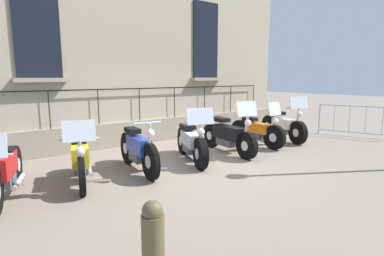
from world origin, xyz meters
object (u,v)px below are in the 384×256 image
object	(u,v)px
motorcycle_orange	(257,131)
motorcycle_blue	(138,150)
motorcycle_red	(5,172)
motorcycle_silver	(192,143)
motorcycle_black	(228,136)
motorcycle_white	(283,126)
crowd_barrier	(357,120)
motorcycle_yellow	(80,160)
bollard	(153,247)

from	to	relation	value
motorcycle_orange	motorcycle_blue	bearing A→B (deg)	-88.01
motorcycle_blue	motorcycle_orange	world-z (taller)	motorcycle_orange
motorcycle_red	motorcycle_silver	distance (m)	3.80
motorcycle_silver	motorcycle_black	xyz separation A→B (m)	(-0.02, 1.21, 0.03)
motorcycle_orange	motorcycle_white	world-z (taller)	motorcycle_white
motorcycle_silver	crowd_barrier	distance (m)	6.19
motorcycle_orange	motorcycle_red	bearing A→B (deg)	-88.43
motorcycle_yellow	motorcycle_black	size ratio (longest dim) A/B	0.87
motorcycle_red	crowd_barrier	world-z (taller)	motorcycle_red
motorcycle_red	motorcycle_yellow	world-z (taller)	motorcycle_yellow
motorcycle_black	bollard	xyz separation A→B (m)	(3.45, -4.25, -0.01)
motorcycle_white	crowd_barrier	bearing A→B (deg)	63.04
motorcycle_white	crowd_barrier	distance (m)	2.62
motorcycle_silver	crowd_barrier	xyz separation A→B (m)	(0.96, 6.12, 0.14)
motorcycle_yellow	motorcycle_blue	xyz separation A→B (m)	(-0.04, 1.21, 0.01)
motorcycle_black	motorcycle_red	bearing A→B (deg)	-89.45
motorcycle_silver	motorcycle_orange	xyz separation A→B (m)	(-0.15, 2.48, -0.01)
motorcycle_black	motorcycle_orange	xyz separation A→B (m)	(-0.12, 1.27, -0.04)
motorcycle_black	bollard	size ratio (longest dim) A/B	2.47
motorcycle_blue	motorcycle_silver	bearing A→B (deg)	89.43
motorcycle_yellow	motorcycle_silver	size ratio (longest dim) A/B	0.93
motorcycle_black	motorcycle_white	bearing A→B (deg)	94.34
motorcycle_red	bollard	world-z (taller)	motorcycle_red
motorcycle_orange	motorcycle_white	xyz separation A→B (m)	(-0.07, 1.31, 0.02)
motorcycle_black	motorcycle_orange	size ratio (longest dim) A/B	1.13
motorcycle_blue	motorcycle_orange	xyz separation A→B (m)	(-0.13, 3.87, -0.03)
motorcycle_silver	motorcycle_black	distance (m)	1.21
motorcycle_orange	crowd_barrier	bearing A→B (deg)	72.98
motorcycle_blue	motorcycle_white	distance (m)	5.18
motorcycle_orange	crowd_barrier	xyz separation A→B (m)	(1.11, 3.64, 0.15)
motorcycle_black	motorcycle_orange	distance (m)	1.27
motorcycle_red	motorcycle_blue	xyz separation A→B (m)	(-0.04, 2.41, 0.00)
motorcycle_black	crowd_barrier	bearing A→B (deg)	78.60
motorcycle_silver	motorcycle_white	world-z (taller)	motorcycle_white
motorcycle_red	motorcycle_orange	distance (m)	6.29
motorcycle_yellow	motorcycle_black	xyz separation A→B (m)	(-0.05, 3.81, 0.02)
motorcycle_black	motorcycle_yellow	bearing A→B (deg)	-89.26
motorcycle_orange	motorcycle_white	bearing A→B (deg)	93.12
motorcycle_orange	motorcycle_black	bearing A→B (deg)	-84.40
motorcycle_blue	motorcycle_orange	bearing A→B (deg)	91.99
crowd_barrier	bollard	distance (m)	9.48
motorcycle_orange	crowd_barrier	world-z (taller)	motorcycle_orange
motorcycle_red	motorcycle_blue	world-z (taller)	motorcycle_red
motorcycle_red	motorcycle_white	world-z (taller)	motorcycle_white
motorcycle_black	motorcycle_orange	bearing A→B (deg)	95.60
motorcycle_silver	crowd_barrier	size ratio (longest dim) A/B	0.90
motorcycle_blue	bollard	bearing A→B (deg)	-25.62
motorcycle_yellow	crowd_barrier	distance (m)	8.77
motorcycle_yellow	motorcycle_white	bearing A→B (deg)	92.20
motorcycle_yellow	motorcycle_red	bearing A→B (deg)	-90.07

